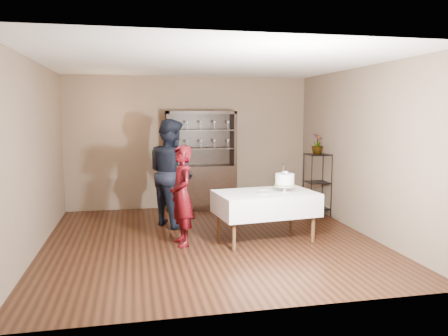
{
  "coord_description": "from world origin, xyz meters",
  "views": [
    {
      "loc": [
        -1.13,
        -6.49,
        1.96
      ],
      "look_at": [
        0.23,
        0.1,
        1.11
      ],
      "focal_mm": 35.0,
      "sensor_mm": 36.0,
      "label": 1
    }
  ],
  "objects_px": {
    "plant_etagere": "(317,182)",
    "potted_plant": "(317,144)",
    "woman": "(182,195)",
    "cake": "(285,180)",
    "cake_table": "(265,203)",
    "china_hutch": "(201,177)",
    "man": "(171,172)"
  },
  "relations": [
    {
      "from": "plant_etagere",
      "to": "potted_plant",
      "type": "bearing_deg",
      "value": -129.91
    },
    {
      "from": "woman",
      "to": "potted_plant",
      "type": "distance_m",
      "value": 3.06
    },
    {
      "from": "woman",
      "to": "cake",
      "type": "relative_size",
      "value": 3.35
    },
    {
      "from": "plant_etagere",
      "to": "cake_table",
      "type": "relative_size",
      "value": 0.75
    },
    {
      "from": "cake_table",
      "to": "potted_plant",
      "type": "relative_size",
      "value": 4.2
    },
    {
      "from": "china_hutch",
      "to": "man",
      "type": "xyz_separation_m",
      "value": [
        -0.71,
        -1.19,
        0.27
      ]
    },
    {
      "from": "cake_table",
      "to": "woman",
      "type": "distance_m",
      "value": 1.3
    },
    {
      "from": "woman",
      "to": "cake",
      "type": "xyz_separation_m",
      "value": [
        1.59,
        -0.05,
        0.18
      ]
    },
    {
      "from": "cake",
      "to": "potted_plant",
      "type": "xyz_separation_m",
      "value": [
        1.11,
        1.34,
        0.45
      ]
    },
    {
      "from": "woman",
      "to": "man",
      "type": "xyz_separation_m",
      "value": [
        -0.05,
        1.2,
        0.19
      ]
    },
    {
      "from": "plant_etagere",
      "to": "cake_table",
      "type": "bearing_deg",
      "value": -137.15
    },
    {
      "from": "potted_plant",
      "to": "woman",
      "type": "bearing_deg",
      "value": -154.4
    },
    {
      "from": "china_hutch",
      "to": "man",
      "type": "relative_size",
      "value": 1.07
    },
    {
      "from": "cake_table",
      "to": "potted_plant",
      "type": "height_order",
      "value": "potted_plant"
    },
    {
      "from": "china_hutch",
      "to": "cake_table",
      "type": "distance_m",
      "value": 2.47
    },
    {
      "from": "china_hutch",
      "to": "woman",
      "type": "height_order",
      "value": "china_hutch"
    },
    {
      "from": "plant_etagere",
      "to": "man",
      "type": "height_order",
      "value": "man"
    },
    {
      "from": "woman",
      "to": "potted_plant",
      "type": "bearing_deg",
      "value": 104.77
    },
    {
      "from": "plant_etagere",
      "to": "cake_table",
      "type": "distance_m",
      "value": 1.97
    },
    {
      "from": "woman",
      "to": "man",
      "type": "relative_size",
      "value": 0.8
    },
    {
      "from": "cake",
      "to": "potted_plant",
      "type": "relative_size",
      "value": 1.17
    },
    {
      "from": "china_hutch",
      "to": "woman",
      "type": "xyz_separation_m",
      "value": [
        -0.65,
        -2.39,
        0.08
      ]
    },
    {
      "from": "plant_etagere",
      "to": "man",
      "type": "relative_size",
      "value": 0.64
    },
    {
      "from": "potted_plant",
      "to": "china_hutch",
      "type": "bearing_deg",
      "value": 151.82
    },
    {
      "from": "china_hutch",
      "to": "cake_table",
      "type": "bearing_deg",
      "value": -75.05
    },
    {
      "from": "cake_table",
      "to": "man",
      "type": "xyz_separation_m",
      "value": [
        -1.35,
        1.2,
        0.36
      ]
    },
    {
      "from": "china_hutch",
      "to": "plant_etagere",
      "type": "bearing_deg",
      "value": -26.83
    },
    {
      "from": "plant_etagere",
      "to": "china_hutch",
      "type": "bearing_deg",
      "value": 153.17
    },
    {
      "from": "china_hutch",
      "to": "plant_etagere",
      "type": "relative_size",
      "value": 1.67
    },
    {
      "from": "plant_etagere",
      "to": "cake",
      "type": "distance_m",
      "value": 1.82
    },
    {
      "from": "potted_plant",
      "to": "cake_table",
      "type": "bearing_deg",
      "value": -137.36
    },
    {
      "from": "cake",
      "to": "potted_plant",
      "type": "height_order",
      "value": "potted_plant"
    }
  ]
}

